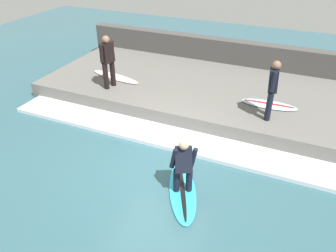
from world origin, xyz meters
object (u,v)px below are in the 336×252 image
object	(u,v)px
surfer_waiting_far	(272,87)
surfboard_waiting_far	(269,105)
surfboard_riding	(182,191)
surfer_riding	(183,164)
surfboard_waiting_near	(115,77)
surfer_waiting_near	(108,59)

from	to	relation	value
surfer_waiting_far	surfboard_waiting_far	distance (m)	1.15
surfboard_riding	surfer_waiting_far	world-z (taller)	surfer_waiting_far
surfboard_riding	surfer_riding	xyz separation A→B (m)	(0.00, -0.00, 0.76)
surfboard_waiting_near	surfboard_waiting_far	world-z (taller)	surfboard_waiting_far
surfboard_waiting_near	surfer_waiting_far	xyz separation A→B (m)	(-0.68, -5.30, 0.89)
surfer_waiting_far	surfboard_waiting_far	world-z (taller)	surfer_waiting_far
surfer_riding	surfer_waiting_near	distance (m)	4.99
surfboard_riding	surfer_waiting_near	size ratio (longest dim) A/B	1.22
surfboard_riding	surfer_riding	bearing A→B (deg)	-90.00
surfer_waiting_near	surfboard_waiting_far	xyz separation A→B (m)	(0.77, -5.00, -0.92)
surfer_riding	surfboard_waiting_near	world-z (taller)	surfer_riding
surfer_riding	surfer_waiting_far	bearing A→B (deg)	-21.28
surfer_waiting_near	surfboard_waiting_near	bearing A→B (deg)	18.91
surfboard_waiting_far	surfer_riding	bearing A→B (deg)	163.11
surfboard_riding	surfer_waiting_far	xyz separation A→B (m)	(3.21, -1.25, 1.39)
surfer_waiting_near	surfboard_riding	bearing A→B (deg)	-129.75
surfboard_riding	surfboard_waiting_near	xyz separation A→B (m)	(3.88, 4.05, 0.50)
surfer_waiting_near	surfboard_waiting_far	bearing A→B (deg)	-81.25
surfer_waiting_near	surfer_waiting_far	xyz separation A→B (m)	(0.05, -5.05, -0.03)
surfer_riding	surfboard_waiting_near	xyz separation A→B (m)	(3.88, 4.05, -0.26)
surfer_waiting_near	surfer_riding	bearing A→B (deg)	-129.75
surfer_waiting_near	surfer_waiting_far	size ratio (longest dim) A/B	1.03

